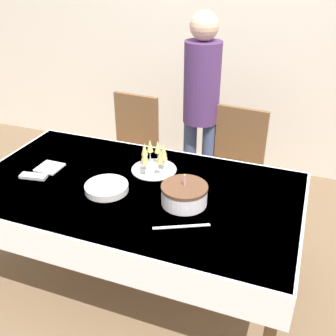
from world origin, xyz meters
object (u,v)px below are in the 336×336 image
dining_chair_far_right (234,165)px  plate_stack_main (107,188)px  dining_chair_far_left (131,147)px  birthday_cake (184,194)px  champagne_tray (154,157)px  person_standing (201,98)px

dining_chair_far_right → plate_stack_main: bearing=-120.9°
dining_chair_far_right → plate_stack_main: 1.15m
dining_chair_far_left → birthday_cake: dining_chair_far_left is taller
dining_chair_far_right → champagne_tray: dining_chair_far_right is taller
plate_stack_main → person_standing: (0.25, 1.11, 0.22)m
champagne_tray → plate_stack_main: champagne_tray is taller
champagne_tray → dining_chair_far_right: bearing=57.4°
champagne_tray → person_standing: (0.08, 0.78, 0.15)m
birthday_cake → plate_stack_main: 0.47m
plate_stack_main → dining_chair_far_left: bearing=107.5°
champagne_tray → person_standing: bearing=84.0°
dining_chair_far_right → champagne_tray: bearing=-122.6°
dining_chair_far_left → champagne_tray: size_ratio=3.21×
dining_chair_far_left → person_standing: size_ratio=0.59×
birthday_cake → champagne_tray: 0.42m
dining_chair_far_right → champagne_tray: (-0.41, -0.64, 0.31)m
birthday_cake → champagne_tray: (-0.30, 0.29, 0.04)m
birthday_cake → person_standing: size_ratio=0.16×
birthday_cake → dining_chair_far_left: bearing=129.9°
birthday_cake → plate_stack_main: (-0.47, -0.04, -0.04)m
plate_stack_main → person_standing: 1.16m
dining_chair_far_left → plate_stack_main: 1.04m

